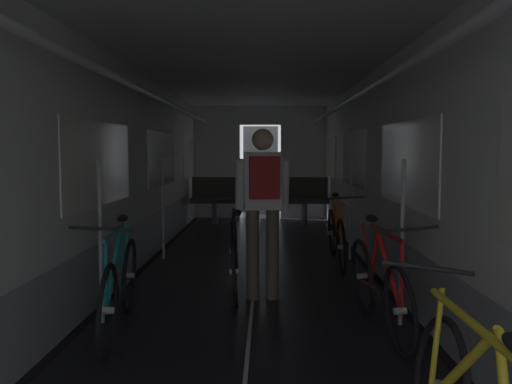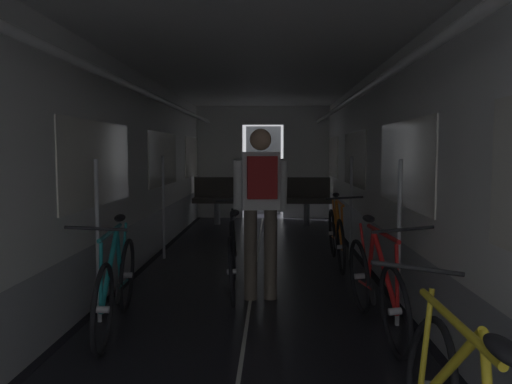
% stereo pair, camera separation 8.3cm
% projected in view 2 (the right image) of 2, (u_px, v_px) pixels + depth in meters
% --- Properties ---
extents(train_car_shell, '(3.14, 12.34, 2.57)m').
position_uv_depth(train_car_shell, '(253.00, 131.00, 5.68)').
color(train_car_shell, black).
rests_on(train_car_shell, ground).
extents(bench_seat_far_left, '(0.98, 0.51, 0.95)m').
position_uv_depth(bench_seat_far_left, '(217.00, 196.00, 10.25)').
color(bench_seat_far_left, gray).
rests_on(bench_seat_far_left, ground).
extents(bench_seat_far_right, '(0.98, 0.51, 0.95)m').
position_uv_depth(bench_seat_far_right, '(306.00, 196.00, 10.20)').
color(bench_seat_far_right, gray).
rests_on(bench_seat_far_right, ground).
extents(bicycle_teal, '(0.44, 1.69, 0.94)m').
position_uv_depth(bicycle_teal, '(116.00, 284.00, 4.13)').
color(bicycle_teal, black).
rests_on(bicycle_teal, ground).
extents(bicycle_orange, '(0.44, 1.69, 0.94)m').
position_uv_depth(bicycle_orange, '(336.00, 236.00, 6.51)').
color(bicycle_orange, black).
rests_on(bicycle_orange, ground).
extents(bicycle_red, '(0.44, 1.69, 0.95)m').
position_uv_depth(bicycle_red, '(375.00, 285.00, 4.10)').
color(bicycle_red, black).
rests_on(bicycle_red, ground).
extents(person_cyclist_aisle, '(0.55, 0.41, 1.69)m').
position_uv_depth(person_cyclist_aisle, '(261.00, 198.00, 4.94)').
color(person_cyclist_aisle, brown).
rests_on(person_cyclist_aisle, ground).
extents(bicycle_black_in_aisle, '(0.44, 1.69, 0.94)m').
position_uv_depth(bicycle_black_in_aisle, '(232.00, 256.00, 5.26)').
color(bicycle_black_in_aisle, black).
rests_on(bicycle_black_in_aisle, ground).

